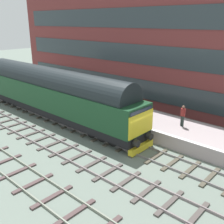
# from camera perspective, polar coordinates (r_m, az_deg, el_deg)

# --- Properties ---
(ground_plane) EXTENTS (140.00, 140.00, 0.00)m
(ground_plane) POSITION_cam_1_polar(r_m,az_deg,el_deg) (19.40, 3.34, -7.29)
(ground_plane) COLOR slate
(ground_plane) RESTS_ON ground
(track_main) EXTENTS (2.50, 60.00, 0.15)m
(track_main) POSITION_cam_1_polar(r_m,az_deg,el_deg) (19.37, 3.34, -7.15)
(track_main) COLOR slate
(track_main) RESTS_ON ground
(track_adjacent_west) EXTENTS (2.50, 60.00, 0.15)m
(track_adjacent_west) POSITION_cam_1_polar(r_m,az_deg,el_deg) (17.06, -4.38, -11.05)
(track_adjacent_west) COLOR gray
(track_adjacent_west) RESTS_ON ground
(track_adjacent_far_west) EXTENTS (2.50, 60.00, 0.15)m
(track_adjacent_far_west) POSITION_cam_1_polar(r_m,az_deg,el_deg) (15.21, -14.69, -15.81)
(track_adjacent_far_west) COLOR gray
(track_adjacent_far_west) RESTS_ON ground
(station_platform) EXTENTS (4.00, 44.00, 1.01)m
(station_platform) POSITION_cam_1_polar(r_m,az_deg,el_deg) (21.88, 9.32, -2.93)
(station_platform) COLOR #A69799
(station_platform) RESTS_ON ground
(station_building) EXTENTS (4.79, 39.39, 13.89)m
(station_building) POSITION_cam_1_polar(r_m,az_deg,el_deg) (29.29, 8.36, 15.62)
(station_building) COLOR brown
(station_building) RESTS_ON ground
(diesel_locomotive) EXTENTS (2.74, 20.23, 4.68)m
(diesel_locomotive) POSITION_cam_1_polar(r_m,az_deg,el_deg) (24.64, -12.64, 4.23)
(diesel_locomotive) COLOR black
(diesel_locomotive) RESTS_ON ground
(waiting_passenger) EXTENTS (0.45, 0.47, 1.64)m
(waiting_passenger) POSITION_cam_1_polar(r_m,az_deg,el_deg) (20.51, 14.95, -0.41)
(waiting_passenger) COLOR #2A3632
(waiting_passenger) RESTS_ON station_platform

